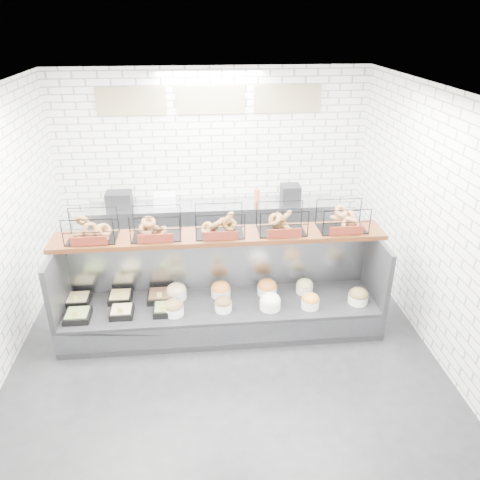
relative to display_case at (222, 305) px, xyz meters
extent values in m
plane|color=black|center=(0.00, -0.34, -0.33)|extent=(5.50, 5.50, 0.00)
cube|color=white|center=(0.00, 2.41, 1.17)|extent=(5.00, 0.02, 3.00)
cube|color=white|center=(2.50, -0.34, 1.17)|extent=(0.02, 5.50, 3.00)
cube|color=white|center=(0.00, -0.34, 2.67)|extent=(5.00, 5.50, 0.02)
cube|color=tan|center=(-1.20, 2.38, 2.17)|extent=(1.05, 0.03, 0.42)
cube|color=tan|center=(0.00, 2.38, 2.17)|extent=(1.05, 0.03, 0.42)
cube|color=tan|center=(1.20, 2.38, 2.17)|extent=(1.05, 0.03, 0.42)
cube|color=black|center=(0.00, -0.04, -0.13)|extent=(4.00, 0.90, 0.40)
cube|color=#93969B|center=(0.00, -0.48, -0.11)|extent=(4.00, 0.03, 0.28)
cube|color=#93969B|center=(0.00, 0.37, 0.47)|extent=(4.00, 0.08, 0.80)
cube|color=black|center=(-1.97, -0.04, 0.47)|extent=(0.06, 0.90, 0.80)
cube|color=black|center=(1.97, -0.04, 0.47)|extent=(0.06, 0.90, 0.80)
cube|color=black|center=(-1.74, -0.23, 0.11)|extent=(0.30, 0.30, 0.08)
cube|color=olive|center=(-1.74, -0.23, 0.14)|extent=(0.25, 0.25, 0.04)
cube|color=#DECD4D|center=(-1.74, -0.34, 0.20)|extent=(0.06, 0.01, 0.08)
cube|color=black|center=(-1.81, 0.12, 0.11)|extent=(0.29, 0.29, 0.08)
cube|color=tan|center=(-1.81, 0.12, 0.14)|extent=(0.24, 0.24, 0.04)
cube|color=#DECD4D|center=(-1.81, 0.02, 0.20)|extent=(0.06, 0.01, 0.08)
cube|color=black|center=(-1.23, -0.21, 0.11)|extent=(0.27, 0.27, 0.08)
cube|color=tan|center=(-1.23, -0.21, 0.14)|extent=(0.23, 0.23, 0.04)
cube|color=#DECD4D|center=(-1.23, -0.30, 0.20)|extent=(0.06, 0.01, 0.08)
cube|color=black|center=(-1.29, 0.13, 0.11)|extent=(0.28, 0.28, 0.08)
cube|color=#D6BE6D|center=(-1.29, 0.13, 0.14)|extent=(0.24, 0.24, 0.04)
cube|color=#DECD4D|center=(-1.29, 0.03, 0.20)|extent=(0.06, 0.01, 0.08)
cube|color=black|center=(-0.71, -0.20, 0.11)|extent=(0.28, 0.28, 0.08)
cube|color=olive|center=(-0.71, -0.20, 0.14)|extent=(0.23, 0.23, 0.04)
cube|color=#DECD4D|center=(-0.71, -0.30, 0.20)|extent=(0.06, 0.01, 0.08)
cube|color=black|center=(-0.78, 0.11, 0.11)|extent=(0.32, 0.32, 0.08)
cube|color=brown|center=(-0.78, 0.11, 0.14)|extent=(0.28, 0.28, 0.04)
cube|color=#DECD4D|center=(-0.78, -0.01, 0.20)|extent=(0.06, 0.01, 0.08)
cylinder|color=white|center=(-0.59, -0.24, 0.12)|extent=(0.24, 0.24, 0.11)
ellipsoid|color=brown|center=(-0.59, -0.24, 0.18)|extent=(0.24, 0.24, 0.17)
cylinder|color=white|center=(-0.57, 0.12, 0.12)|extent=(0.26, 0.26, 0.11)
ellipsoid|color=#DABE86|center=(-0.57, 0.12, 0.18)|extent=(0.25, 0.25, 0.18)
cylinder|color=white|center=(0.01, -0.22, 0.12)|extent=(0.21, 0.21, 0.11)
ellipsoid|color=brown|center=(0.01, -0.22, 0.18)|extent=(0.21, 0.21, 0.15)
cylinder|color=white|center=(0.00, 0.11, 0.12)|extent=(0.25, 0.25, 0.11)
ellipsoid|color=orange|center=(0.00, 0.11, 0.18)|extent=(0.25, 0.25, 0.17)
cylinder|color=white|center=(0.59, -0.22, 0.12)|extent=(0.26, 0.26, 0.11)
ellipsoid|color=white|center=(0.59, -0.22, 0.18)|extent=(0.26, 0.26, 0.18)
cylinder|color=white|center=(0.60, 0.11, 0.12)|extent=(0.26, 0.26, 0.11)
ellipsoid|color=orange|center=(0.60, 0.11, 0.18)|extent=(0.25, 0.25, 0.18)
cylinder|color=white|center=(1.09, -0.25, 0.12)|extent=(0.23, 0.23, 0.11)
ellipsoid|color=orange|center=(1.09, -0.25, 0.18)|extent=(0.22, 0.22, 0.15)
cylinder|color=white|center=(1.10, 0.10, 0.12)|extent=(0.22, 0.22, 0.11)
ellipsoid|color=tan|center=(1.10, 0.10, 0.18)|extent=(0.22, 0.22, 0.15)
cylinder|color=white|center=(1.72, -0.21, 0.12)|extent=(0.25, 0.25, 0.11)
ellipsoid|color=brown|center=(1.72, -0.21, 0.18)|extent=(0.25, 0.25, 0.17)
cube|color=#3A1B0C|center=(0.00, 0.18, 0.90)|extent=(4.10, 0.50, 0.06)
cube|color=black|center=(-1.53, 0.18, 1.10)|extent=(0.60, 0.38, 0.34)
cube|color=#5C1A10|center=(-1.53, -0.02, 1.00)|extent=(0.42, 0.02, 0.11)
cube|color=black|center=(-0.76, 0.18, 1.10)|extent=(0.60, 0.38, 0.34)
cube|color=#5C1A10|center=(-0.76, -0.02, 1.00)|extent=(0.42, 0.02, 0.11)
cube|color=black|center=(0.00, 0.18, 1.10)|extent=(0.60, 0.38, 0.34)
cube|color=#5C1A10|center=(0.00, -0.02, 1.00)|extent=(0.42, 0.02, 0.11)
cube|color=black|center=(0.77, 0.18, 1.10)|extent=(0.60, 0.38, 0.34)
cube|color=#5C1A10|center=(0.77, -0.02, 1.00)|extent=(0.42, 0.02, 0.11)
cube|color=black|center=(1.54, 0.18, 1.10)|extent=(0.60, 0.38, 0.34)
cube|color=#5C1A10|center=(1.54, -0.02, 1.00)|extent=(0.42, 0.02, 0.11)
cube|color=#93969B|center=(0.00, 2.09, 0.12)|extent=(4.00, 0.60, 0.90)
cube|color=black|center=(-1.51, 2.13, 0.69)|extent=(0.40, 0.30, 0.24)
cube|color=silver|center=(-0.78, 2.14, 0.66)|extent=(0.35, 0.28, 0.18)
cylinder|color=#BB512E|center=(0.72, 2.09, 0.68)|extent=(0.09, 0.09, 0.22)
cube|color=black|center=(1.25, 2.03, 0.72)|extent=(0.30, 0.30, 0.30)
camera|label=1|loc=(-0.24, -5.03, 3.40)|focal=35.00mm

